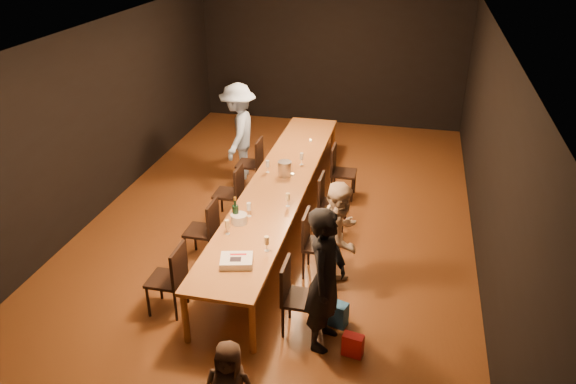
% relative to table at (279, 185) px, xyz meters
% --- Properties ---
extents(ground, '(10.00, 10.00, 0.00)m').
position_rel_table_xyz_m(ground, '(0.00, 0.00, -0.70)').
color(ground, '#411D10').
rests_on(ground, ground).
extents(room_shell, '(6.04, 10.04, 3.02)m').
position_rel_table_xyz_m(room_shell, '(0.00, 0.00, 1.38)').
color(room_shell, black).
rests_on(room_shell, ground).
extents(table, '(0.90, 6.00, 0.75)m').
position_rel_table_xyz_m(table, '(0.00, 0.00, 0.00)').
color(table, '#99592C').
rests_on(table, ground).
extents(chair_right_0, '(0.42, 0.42, 0.93)m').
position_rel_table_xyz_m(chair_right_0, '(0.85, -2.40, -0.24)').
color(chair_right_0, black).
rests_on(chair_right_0, ground).
extents(chair_right_1, '(0.42, 0.42, 0.93)m').
position_rel_table_xyz_m(chair_right_1, '(0.85, -1.20, -0.24)').
color(chair_right_1, black).
rests_on(chair_right_1, ground).
extents(chair_right_2, '(0.42, 0.42, 0.93)m').
position_rel_table_xyz_m(chair_right_2, '(0.85, 0.00, -0.24)').
color(chair_right_2, black).
rests_on(chair_right_2, ground).
extents(chair_right_3, '(0.42, 0.42, 0.93)m').
position_rel_table_xyz_m(chair_right_3, '(0.85, 1.20, -0.24)').
color(chair_right_3, black).
rests_on(chair_right_3, ground).
extents(chair_left_0, '(0.42, 0.42, 0.93)m').
position_rel_table_xyz_m(chair_left_0, '(-0.85, -2.40, -0.24)').
color(chair_left_0, black).
rests_on(chair_left_0, ground).
extents(chair_left_1, '(0.42, 0.42, 0.93)m').
position_rel_table_xyz_m(chair_left_1, '(-0.85, -1.20, -0.24)').
color(chair_left_1, black).
rests_on(chair_left_1, ground).
extents(chair_left_2, '(0.42, 0.42, 0.93)m').
position_rel_table_xyz_m(chair_left_2, '(-0.85, 0.00, -0.24)').
color(chair_left_2, black).
rests_on(chair_left_2, ground).
extents(chair_left_3, '(0.42, 0.42, 0.93)m').
position_rel_table_xyz_m(chair_left_3, '(-0.85, 1.20, -0.24)').
color(chair_left_3, black).
rests_on(chair_left_3, ground).
extents(woman_birthday, '(0.51, 0.69, 1.75)m').
position_rel_table_xyz_m(woman_birthday, '(1.15, -2.54, 0.17)').
color(woman_birthday, black).
rests_on(woman_birthday, ground).
extents(woman_tan, '(0.79, 0.89, 1.53)m').
position_rel_table_xyz_m(woman_tan, '(1.15, -1.43, 0.06)').
color(woman_tan, beige).
rests_on(woman_tan, ground).
extents(man_blue, '(0.77, 1.21, 1.79)m').
position_rel_table_xyz_m(man_blue, '(-1.15, 1.58, 0.19)').
color(man_blue, '#90B0DF').
rests_on(man_blue, ground).
extents(gift_bag_red, '(0.25, 0.17, 0.28)m').
position_rel_table_xyz_m(gift_bag_red, '(1.51, -2.69, -0.56)').
color(gift_bag_red, red).
rests_on(gift_bag_red, ground).
extents(gift_bag_blue, '(0.29, 0.23, 0.31)m').
position_rel_table_xyz_m(gift_bag_blue, '(1.25, -2.21, -0.55)').
color(gift_bag_blue, '#2968B4').
rests_on(gift_bag_blue, ground).
extents(birthday_cake, '(0.44, 0.39, 0.09)m').
position_rel_table_xyz_m(birthday_cake, '(0.04, -2.30, 0.09)').
color(birthday_cake, white).
rests_on(birthday_cake, table).
extents(plate_stack, '(0.25, 0.25, 0.13)m').
position_rel_table_xyz_m(plate_stack, '(-0.23, -1.35, 0.11)').
color(plate_stack, silver).
rests_on(plate_stack, table).
extents(champagne_bottle, '(0.09, 0.09, 0.36)m').
position_rel_table_xyz_m(champagne_bottle, '(-0.28, -1.32, 0.23)').
color(champagne_bottle, black).
rests_on(champagne_bottle, table).
extents(ice_bucket, '(0.24, 0.24, 0.24)m').
position_rel_table_xyz_m(ice_bucket, '(0.03, 0.25, 0.17)').
color(ice_bucket, '#ADACB1').
rests_on(ice_bucket, table).
extents(wineglass_0, '(0.06, 0.06, 0.21)m').
position_rel_table_xyz_m(wineglass_0, '(-0.28, -1.66, 0.15)').
color(wineglass_0, beige).
rests_on(wineglass_0, table).
extents(wineglass_1, '(0.06, 0.06, 0.21)m').
position_rel_table_xyz_m(wineglass_1, '(0.32, -1.94, 0.15)').
color(wineglass_1, beige).
rests_on(wineglass_1, table).
extents(wineglass_2, '(0.06, 0.06, 0.21)m').
position_rel_table_xyz_m(wineglass_2, '(-0.15, -1.15, 0.15)').
color(wineglass_2, silver).
rests_on(wineglass_2, table).
extents(wineglass_3, '(0.06, 0.06, 0.21)m').
position_rel_table_xyz_m(wineglass_3, '(0.31, -0.75, 0.15)').
color(wineglass_3, beige).
rests_on(wineglass_3, table).
extents(wineglass_4, '(0.06, 0.06, 0.21)m').
position_rel_table_xyz_m(wineglass_4, '(-0.27, 0.30, 0.15)').
color(wineglass_4, silver).
rests_on(wineglass_4, table).
extents(wineglass_5, '(0.06, 0.06, 0.21)m').
position_rel_table_xyz_m(wineglass_5, '(0.20, 0.72, 0.15)').
color(wineglass_5, silver).
rests_on(wineglass_5, table).
extents(tealight_near, '(0.05, 0.05, 0.03)m').
position_rel_table_xyz_m(tealight_near, '(0.15, -2.18, 0.06)').
color(tealight_near, '#B2B7B2').
rests_on(tealight_near, table).
extents(tealight_mid, '(0.05, 0.05, 0.03)m').
position_rel_table_xyz_m(tealight_mid, '(0.15, 0.28, 0.06)').
color(tealight_mid, '#B2B7B2').
rests_on(tealight_mid, table).
extents(tealight_far, '(0.05, 0.05, 0.03)m').
position_rel_table_xyz_m(tealight_far, '(0.15, 1.78, 0.06)').
color(tealight_far, '#B2B7B2').
rests_on(tealight_far, table).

